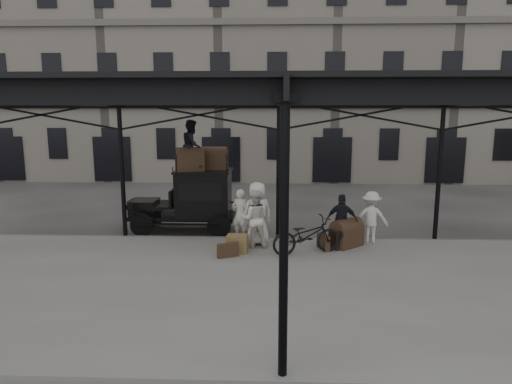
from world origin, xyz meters
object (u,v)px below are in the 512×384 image
(porter_left, at_px, (241,214))
(bicycle, at_px, (306,235))
(taxi, at_px, (195,198))
(porter_official, at_px, (342,220))
(steamer_trunk_roof_near, at_px, (190,161))
(steamer_trunk_platform, at_px, (346,235))

(porter_left, bearing_deg, bicycle, 165.92)
(taxi, height_order, porter_official, taxi)
(steamer_trunk_roof_near, bearing_deg, steamer_trunk_platform, -35.41)
(porter_left, height_order, steamer_trunk_platform, porter_left)
(steamer_trunk_platform, bearing_deg, steamer_trunk_roof_near, 119.22)
(porter_left, relative_size, steamer_trunk_platform, 1.67)
(steamer_trunk_roof_near, relative_size, steamer_trunk_platform, 0.94)
(taxi, xyz_separation_m, bicycle, (3.67, -2.83, -0.52))
(porter_left, relative_size, porter_official, 1.02)
(taxi, relative_size, porter_official, 2.30)
(porter_left, bearing_deg, steamer_trunk_platform, -169.51)
(porter_left, distance_m, steamer_trunk_roof_near, 2.60)
(taxi, xyz_separation_m, steamer_trunk_roof_near, (-0.08, -0.25, 1.31))
(porter_official, distance_m, steamer_trunk_roof_near, 5.41)
(taxi, distance_m, bicycle, 4.66)
(porter_left, bearing_deg, porter_official, -169.36)
(taxi, relative_size, bicycle, 1.79)
(taxi, relative_size, porter_left, 2.27)
(taxi, relative_size, steamer_trunk_platform, 3.79)
(bicycle, bearing_deg, steamer_trunk_platform, -77.35)
(porter_official, relative_size, steamer_trunk_platform, 1.65)
(porter_left, height_order, porter_official, porter_left)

